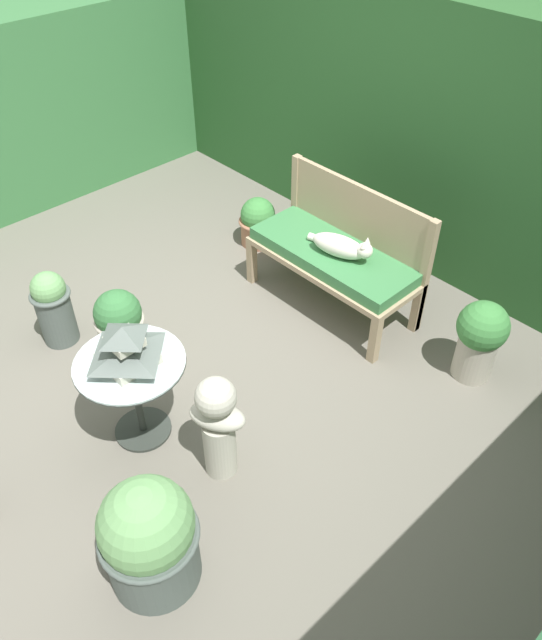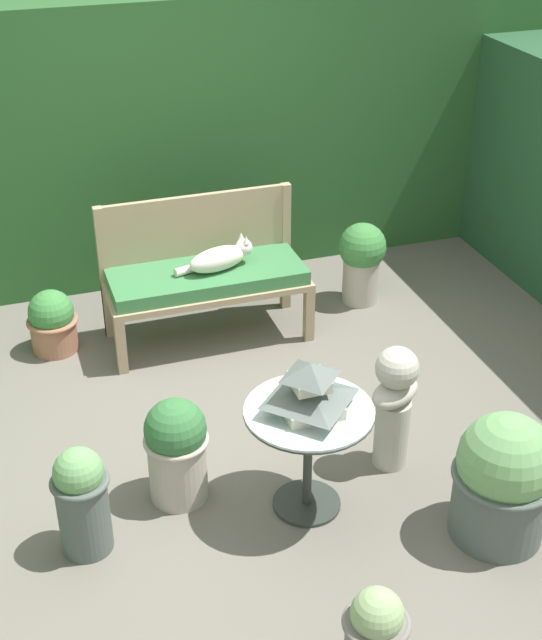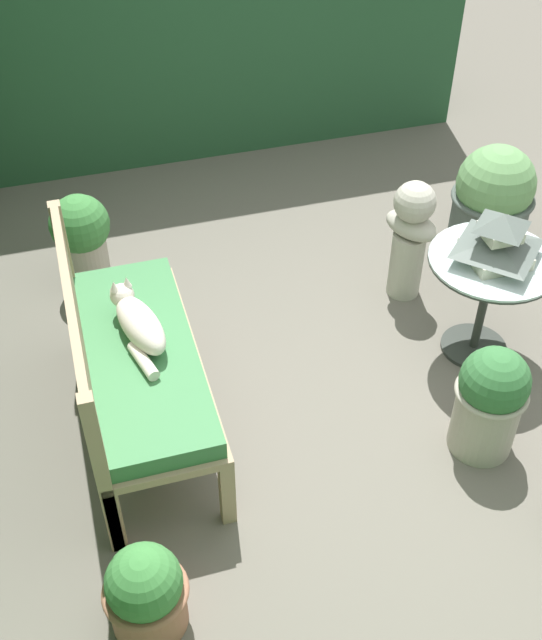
# 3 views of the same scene
# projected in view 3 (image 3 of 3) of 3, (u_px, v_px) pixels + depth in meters

# --- Properties ---
(ground) EXTENTS (30.00, 30.00, 0.00)m
(ground) POSITION_uv_depth(u_px,v_px,m) (370.00, 406.00, 3.88)
(ground) COLOR #666056
(foliage_hedge_right) EXTENTS (0.70, 3.50, 1.59)m
(foliage_hedge_right) POSITION_uv_depth(u_px,v_px,m) (202.00, 25.00, 5.35)
(foliage_hedge_right) COLOR #234C2D
(foliage_hedge_right) RESTS_ON ground
(garden_bench) EXTENTS (1.28, 0.52, 0.49)m
(garden_bench) POSITION_uv_depth(u_px,v_px,m) (141.00, 363.00, 3.52)
(garden_bench) COLOR tan
(garden_bench) RESTS_ON ground
(bench_backrest) EXTENTS (1.28, 0.06, 0.90)m
(bench_backrest) POSITION_uv_depth(u_px,v_px,m) (78.00, 336.00, 3.32)
(bench_backrest) COLOR tan
(bench_backrest) RESTS_ON ground
(cat) EXTENTS (0.52, 0.25, 0.20)m
(cat) POSITION_uv_depth(u_px,v_px,m) (138.00, 323.00, 3.48)
(cat) COLOR silver
(cat) RESTS_ON garden_bench
(patio_table) EXTENTS (0.62, 0.62, 0.59)m
(patio_table) POSITION_uv_depth(u_px,v_px,m) (489.00, 280.00, 3.88)
(patio_table) COLOR #2D332D
(patio_table) RESTS_ON ground
(pagoda_birdhouse) EXTENTS (0.36, 0.36, 0.26)m
(pagoda_birdhouse) POSITION_uv_depth(u_px,v_px,m) (498.00, 240.00, 3.72)
(pagoda_birdhouse) COLOR beige
(pagoda_birdhouse) RESTS_ON patio_table
(garden_bust) EXTENTS (0.36, 0.31, 0.71)m
(garden_bust) POSITION_uv_depth(u_px,v_px,m) (410.00, 234.00, 4.27)
(garden_bust) COLOR #B7B2A3
(garden_bust) RESTS_ON ground
(potted_plant_bench_right) EXTENTS (0.33, 0.33, 0.57)m
(potted_plant_bench_right) POSITION_uv_depth(u_px,v_px,m) (490.00, 400.00, 3.51)
(potted_plant_bench_right) COLOR #ADA393
(potted_plant_bench_right) RESTS_ON ground
(potted_plant_patio_mid) EXTENTS (0.48, 0.48, 0.66)m
(potted_plant_patio_mid) POSITION_uv_depth(u_px,v_px,m) (492.00, 201.00, 4.63)
(potted_plant_patio_mid) COLOR #4C5651
(potted_plant_patio_mid) RESTS_ON ground
(potted_plant_path_edge) EXTENTS (0.32, 0.32, 0.42)m
(potted_plant_path_edge) POSITION_uv_depth(u_px,v_px,m) (146.00, 592.00, 2.94)
(potted_plant_path_edge) COLOR #9E664C
(potted_plant_path_edge) RESTS_ON ground
(potted_plant_hedge_corner) EXTENTS (0.33, 0.33, 0.58)m
(potted_plant_hedge_corner) POSITION_uv_depth(u_px,v_px,m) (82.00, 238.00, 4.36)
(potted_plant_hedge_corner) COLOR #ADA393
(potted_plant_hedge_corner) RESTS_ON ground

